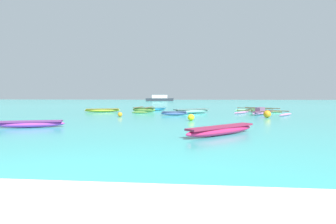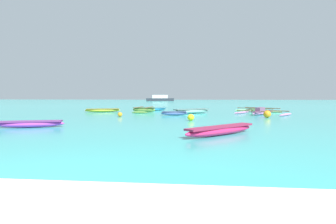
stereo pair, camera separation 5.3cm
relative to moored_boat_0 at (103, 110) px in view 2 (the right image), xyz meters
name	(u,v)px [view 2 (the right image)]	position (x,y,z in m)	size (l,w,h in m)	color
moored_boat_0	(103,110)	(0.00, 0.00, 0.00)	(3.65, 1.80, 0.36)	gold
moored_boat_1	(221,130)	(10.55, -15.15, 0.02)	(3.33, 3.27, 0.40)	#E7235F
moored_boat_2	(192,111)	(9.21, -1.50, 0.04)	(3.69, 2.95, 0.44)	#81B6AD
moored_boat_3	(30,124)	(0.84, -13.40, 0.00)	(3.43, 1.58, 0.36)	#AE3CB7
moored_boat_4	(262,112)	(15.49, -2.35, 0.01)	(5.13, 4.87, 0.67)	#C174AA
moored_boat_5	(144,110)	(4.35, 0.03, 0.06)	(2.42, 3.77, 0.55)	olive
moored_boat_6	(258,110)	(16.24, 2.29, -0.01)	(4.90, 4.73, 0.41)	#64BF72
moored_boat_7	(174,113)	(7.74, -3.90, -0.01)	(2.31, 0.79, 0.34)	#4D63A1
moored_boat_8	(155,109)	(5.00, 3.65, -0.04)	(2.59, 2.34, 0.29)	#238EC2
mooring_buoy_0	(267,114)	(14.99, -5.79, 0.08)	(0.56, 0.56, 0.56)	orange
mooring_buoy_1	(120,114)	(3.53, -5.91, -0.02)	(0.36, 0.36, 0.36)	orange
mooring_buoy_2	(191,117)	(9.21, -8.81, 0.02)	(0.45, 0.45, 0.45)	yellow
distant_ferry	(160,99)	(-1.87, 61.69, 0.63)	(9.27, 2.04, 2.04)	#2D333D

